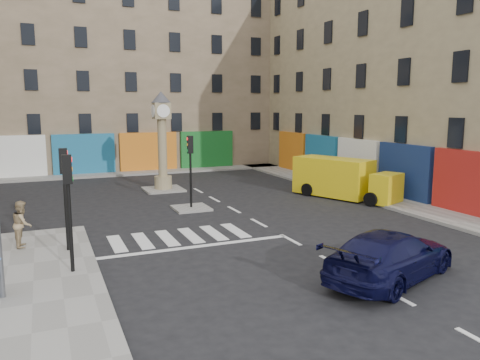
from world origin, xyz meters
TOP-DOWN VIEW (x-y plane):
  - ground at (0.00, 0.00)m, footprint 120.00×120.00m
  - sidewalk_right at (8.70, 10.00)m, footprint 2.60×30.00m
  - sidewalk_far at (-4.00, 22.20)m, footprint 32.00×2.40m
  - island_near at (-2.00, 8.00)m, footprint 1.80×1.80m
  - island_far at (-2.00, 14.00)m, footprint 2.40×2.40m
  - building_right at (15.00, 10.00)m, footprint 10.00×30.00m
  - building_far at (-4.00, 28.00)m, footprint 32.00×10.00m
  - traffic_light_left_near at (-8.30, 0.20)m, footprint 0.28×0.22m
  - traffic_light_left_far at (-8.30, 2.60)m, footprint 0.28×0.22m
  - traffic_light_island at (-2.00, 8.00)m, footprint 0.28×0.22m
  - clock_pillar at (-2.00, 14.00)m, footprint 1.20×1.20m
  - navy_sedan at (0.73, -3.97)m, footprint 5.74×3.98m
  - yellow_van at (7.02, 7.51)m, footprint 4.09×6.52m
  - pedestrian_tan at (-9.81, 3.71)m, footprint 0.70×0.87m

SIDE VIEW (x-z plane):
  - ground at x=0.00m, z-range 0.00..0.00m
  - island_near at x=-2.00m, z-range 0.00..0.12m
  - island_far at x=-2.00m, z-range 0.00..0.12m
  - sidewalk_right at x=8.70m, z-range 0.00..0.15m
  - sidewalk_far at x=-4.00m, z-range 0.00..0.15m
  - navy_sedan at x=0.73m, z-range 0.00..1.54m
  - pedestrian_tan at x=-9.81m, z-range 0.15..1.88m
  - yellow_van at x=7.02m, z-range -0.01..2.28m
  - traffic_light_island at x=-2.00m, z-range 0.74..4.44m
  - traffic_light_left_near at x=-8.30m, z-range 0.77..4.47m
  - traffic_light_left_far at x=-8.30m, z-range 0.77..4.47m
  - clock_pillar at x=-2.00m, z-range 0.50..6.60m
  - building_right at x=15.00m, z-range 0.00..16.00m
  - building_far at x=-4.00m, z-range 0.00..17.00m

